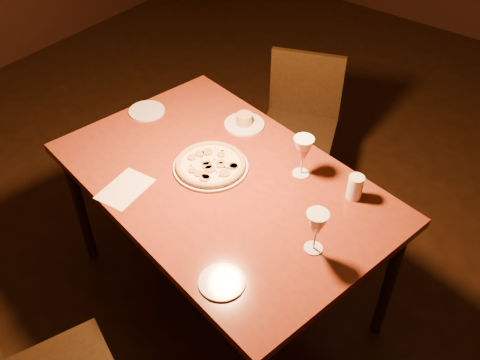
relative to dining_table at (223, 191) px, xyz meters
The scene contains 12 objects.
floor 0.80m from the dining_table, 107.54° to the left, with size 7.00×7.00×0.00m, color black.
dining_table is the anchor object (origin of this frame).
chair_far 1.00m from the dining_table, 100.80° to the left, with size 0.57×0.57×0.91m.
pizza_plate 0.13m from the dining_table, 163.04° to the left, with size 0.35×0.35×0.04m.
ramekin_saucer 0.44m from the dining_table, 114.08° to the left, with size 0.20×0.20×0.06m.
wine_glass_far 0.40m from the dining_table, 43.92° to the left, with size 0.09×0.09×0.20m, color #C67052, non-canonical shape.
wine_glass_right 0.58m from the dining_table, 10.14° to the right, with size 0.09×0.09×0.19m, color #C67052, non-canonical shape.
water_tumbler 0.60m from the dining_table, 26.61° to the left, with size 0.07×0.07×0.11m, color white.
side_plate_left 0.67m from the dining_table, 165.46° to the left, with size 0.19×0.19×0.01m, color silver.
side_plate_near 0.58m from the dining_table, 50.88° to the right, with size 0.18×0.18×0.01m, color silver.
menu_card 0.44m from the dining_table, 133.45° to the right, with size 0.16×0.24×0.00m, color white.
pendant_light 0.84m from the dining_table, 63.43° to the left, with size 0.12×0.12×0.12m, color #F58D44.
Camera 1 is at (1.25, -1.63, 2.42)m, focal length 40.00 mm.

